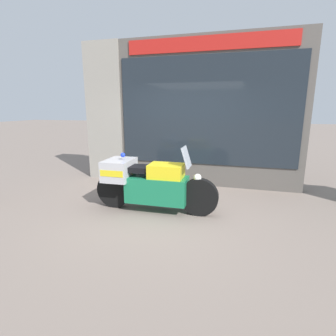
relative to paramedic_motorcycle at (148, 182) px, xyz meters
name	(u,v)px	position (x,y,z in m)	size (l,w,h in m)	color
ground_plane	(166,210)	(0.32, 0.06, -0.54)	(60.00, 60.00, 0.00)	gray
shop_building	(172,113)	(-0.10, 2.06, 1.21)	(5.39, 0.55, 3.50)	#56514C
window_display	(204,164)	(0.73, 2.09, -0.06)	(3.95, 0.30, 2.06)	slate
paramedic_motorcycle	(148,182)	(0.00, 0.00, 0.00)	(2.32, 0.69, 1.23)	black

